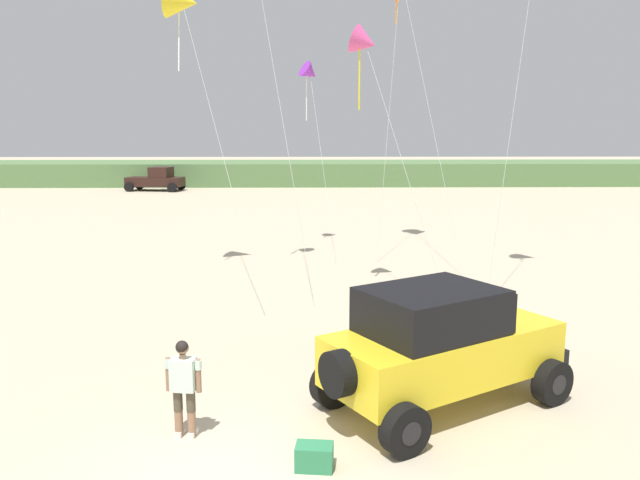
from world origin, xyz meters
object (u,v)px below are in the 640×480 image
Objects in this scene: kite_orange_streamer at (182,2)px; kite_black_sled at (365,43)px; kite_blue_swept at (310,73)px; distant_pickup at (157,180)px; cooler_box at (314,457)px; jeep at (442,344)px; person_watching at (184,383)px.

kite_orange_streamer reaches higher than kite_black_sled.
kite_black_sled is at bearing -78.78° from kite_blue_swept.
cooler_box is at bearing -73.65° from distant_pickup.
jeep is 0.63× the size of kite_blue_swept.
jeep is 17.45m from kite_blue_swept.
jeep is at bearing -84.78° from kite_black_sled.
jeep is 14.84m from kite_orange_streamer.
kite_black_sled reaches higher than jeep.
cooler_box is 0.12× the size of distant_pickup.
kite_blue_swept reaches higher than jeep.
person_watching is at bearing -166.26° from jeep.
kite_blue_swept reaches higher than cooler_box.
jeep is at bearing 13.74° from person_watching.
kite_orange_streamer is 1.26× the size of kite_blue_swept.
kite_black_sled is (14.36, -33.26, 6.59)m from distant_pickup.
person_watching is (-4.46, -1.09, -0.26)m from jeep.
jeep is 8.88× the size of cooler_box.
cooler_box is (-2.33, -2.12, -1.01)m from jeep.
cooler_box is at bearing -89.99° from kite_blue_swept.
distant_pickup reaches higher than cooler_box.
distant_pickup is 0.49× the size of kite_orange_streamer.
jeep is at bearing -81.78° from kite_blue_swept.
kite_black_sled reaches higher than person_watching.
person_watching is at bearing -97.01° from kite_blue_swept.
cooler_box is at bearing -25.80° from person_watching.
person_watching reaches higher than cooler_box.
distant_pickup reaches higher than person_watching.
person_watching is 2.47m from cooler_box.
kite_black_sled is at bearing -23.94° from kite_orange_streamer.
kite_blue_swept is (-0.00, 18.27, 7.17)m from cooler_box.
jeep reaches higher than distant_pickup.
distant_pickup is at bearing 116.83° from kite_blue_swept.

